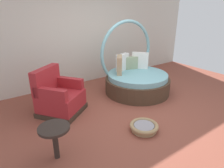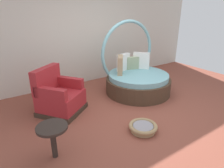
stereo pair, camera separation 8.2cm
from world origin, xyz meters
name	(u,v)px [view 1 (the left image)]	position (x,y,z in m)	size (l,w,h in m)	color
ground_plane	(137,113)	(0.00, 0.00, -0.01)	(8.00, 8.00, 0.02)	brown
back_wall	(81,27)	(0.00, 2.37, 1.56)	(8.00, 0.12, 3.13)	beige
round_daybed	(135,78)	(0.72, 0.91, 0.37)	(1.63, 1.63, 1.78)	#473323
red_armchair	(59,98)	(-1.30, 0.97, 0.33)	(1.11, 1.11, 0.94)	#38281E
pet_basket	(144,127)	(-0.34, -0.54, 0.07)	(0.51, 0.51, 0.13)	#9E7F56
side_table	(54,133)	(-1.85, -0.30, 0.43)	(0.44, 0.44, 0.52)	#2D231E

